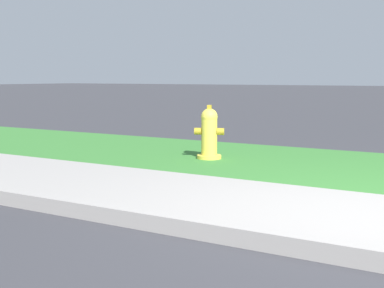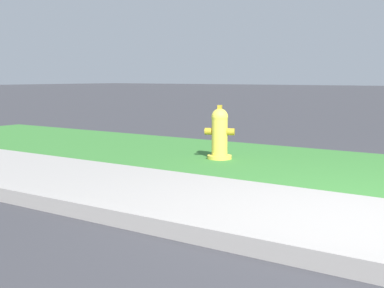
# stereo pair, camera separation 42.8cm
# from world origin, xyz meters

# --- Properties ---
(street_curb) EXTENTS (18.00, 0.16, 0.12)m
(street_curb) POSITION_xyz_m (0.00, -1.00, 0.06)
(street_curb) COLOR #9E9993
(street_curb) RESTS_ON ground
(fire_hydrant_by_grass_verge) EXTENTS (0.39, 0.37, 0.70)m
(fire_hydrant_by_grass_verge) POSITION_xyz_m (-2.67, 2.02, 0.33)
(fire_hydrant_by_grass_verge) COLOR yellow
(fire_hydrant_by_grass_verge) RESTS_ON ground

